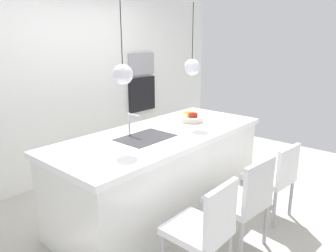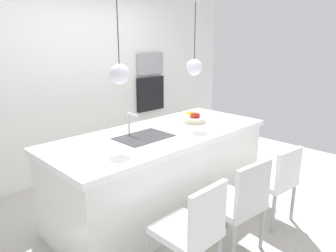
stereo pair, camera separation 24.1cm
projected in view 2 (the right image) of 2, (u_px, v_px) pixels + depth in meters
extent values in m
plane|color=#BCB7AD|center=(162.00, 209.00, 3.59)|extent=(6.60, 6.60, 0.00)
cube|color=white|center=(80.00, 82.00, 4.37)|extent=(6.00, 0.10, 2.60)
cube|color=white|center=(162.00, 174.00, 3.48)|extent=(2.44, 0.98, 0.86)
cube|color=white|center=(161.00, 135.00, 3.36)|extent=(2.50, 1.04, 0.06)
cube|color=#2D2D30|center=(144.00, 138.00, 3.18)|extent=(0.56, 0.40, 0.02)
cylinder|color=silver|center=(129.00, 122.00, 3.31)|extent=(0.02, 0.02, 0.22)
cylinder|color=silver|center=(133.00, 115.00, 3.23)|extent=(0.02, 0.16, 0.02)
cylinder|color=beige|center=(194.00, 120.00, 3.75)|extent=(0.27, 0.27, 0.06)
sphere|color=red|center=(197.00, 115.00, 3.72)|extent=(0.07, 0.07, 0.07)
sphere|color=red|center=(195.00, 115.00, 3.74)|extent=(0.07, 0.07, 0.07)
sphere|color=#B22D1E|center=(194.00, 115.00, 3.72)|extent=(0.08, 0.08, 0.08)
sphere|color=orange|center=(193.00, 115.00, 3.73)|extent=(0.08, 0.08, 0.08)
ellipsoid|color=yellow|center=(191.00, 113.00, 3.75)|extent=(0.06, 0.19, 0.08)
cube|color=#9E9EA3|center=(150.00, 64.00, 5.12)|extent=(0.54, 0.08, 0.34)
cube|color=black|center=(150.00, 94.00, 5.26)|extent=(0.56, 0.08, 0.56)
cube|color=white|center=(186.00, 231.00, 2.41)|extent=(0.42, 0.45, 0.06)
cube|color=white|center=(208.00, 214.00, 2.21)|extent=(0.40, 0.04, 0.41)
cylinder|color=#B2B2B7|center=(182.00, 237.00, 2.73)|extent=(0.04, 0.04, 0.42)
cube|color=silver|center=(232.00, 203.00, 2.84)|extent=(0.51, 0.52, 0.06)
cube|color=silver|center=(253.00, 188.00, 2.61)|extent=(0.44, 0.09, 0.42)
cylinder|color=#B2B2B7|center=(228.00, 210.00, 3.17)|extent=(0.04, 0.04, 0.41)
cylinder|color=#B2B2B7|center=(199.00, 224.00, 2.93)|extent=(0.04, 0.04, 0.41)
cylinder|color=#B2B2B7|center=(262.00, 228.00, 2.87)|extent=(0.04, 0.04, 0.41)
cylinder|color=#B2B2B7|center=(233.00, 246.00, 2.62)|extent=(0.04, 0.04, 0.41)
cube|color=white|center=(268.00, 180.00, 3.30)|extent=(0.47, 0.50, 0.06)
cube|color=white|center=(289.00, 168.00, 3.09)|extent=(0.40, 0.08, 0.36)
cylinder|color=#B2B2B7|center=(261.00, 189.00, 3.63)|extent=(0.04, 0.04, 0.41)
cylinder|color=#B2B2B7|center=(241.00, 198.00, 3.41)|extent=(0.04, 0.04, 0.41)
cylinder|color=#B2B2B7|center=(293.00, 202.00, 3.32)|extent=(0.04, 0.04, 0.41)
cylinder|color=#B2B2B7|center=(273.00, 214.00, 3.11)|extent=(0.04, 0.04, 0.41)
sphere|color=silver|center=(120.00, 74.00, 2.82)|extent=(0.19, 0.19, 0.19)
cylinder|color=black|center=(118.00, 29.00, 2.72)|extent=(0.01, 0.01, 0.60)
sphere|color=silver|center=(194.00, 67.00, 3.53)|extent=(0.19, 0.19, 0.19)
cylinder|color=black|center=(195.00, 31.00, 3.42)|extent=(0.01, 0.01, 0.60)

